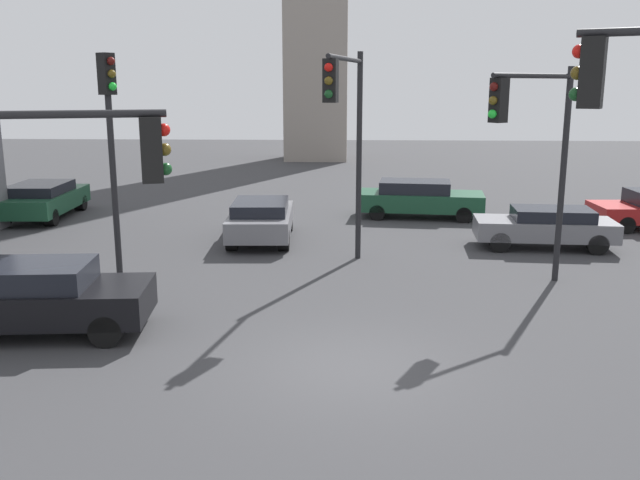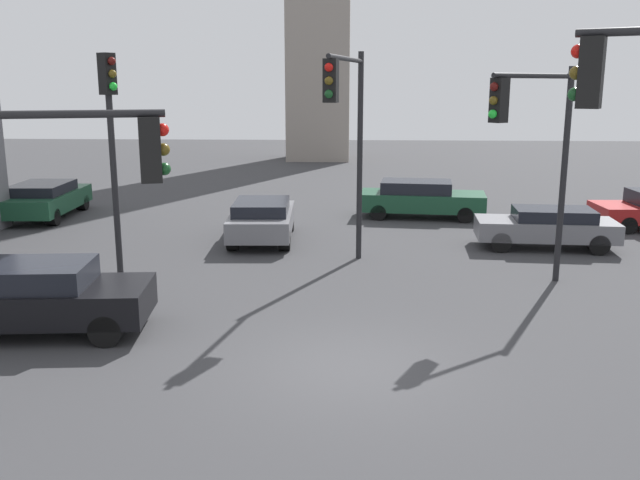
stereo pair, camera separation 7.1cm
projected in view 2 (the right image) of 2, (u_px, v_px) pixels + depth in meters
name	position (u px, v px, depth m)	size (l,w,h in m)	color
ground_plane	(348.00, 367.00, 12.57)	(105.25, 105.25, 0.00)	#38383A
traffic_light_0	(535.00, 134.00, 16.49)	(2.43, 2.03, 5.51)	black
traffic_light_1	(348.00, 116.00, 17.92)	(1.00, 3.91, 5.97)	black
traffic_light_3	(49.00, 193.00, 10.22)	(3.32, 1.26, 4.84)	black
traffic_light_4	(111.00, 128.00, 17.00)	(0.49, 0.44, 5.82)	black
car_1	(262.00, 219.00, 22.64)	(2.17, 4.42, 1.36)	slate
car_2	(44.00, 199.00, 26.52)	(2.35, 4.85, 1.38)	#19472D
car_3	(547.00, 227.00, 21.57)	(4.39, 2.02, 1.28)	slate
car_4	(39.00, 296.00, 14.14)	(4.53, 2.32, 1.50)	black
car_5	(421.00, 198.00, 26.59)	(4.96, 2.45, 1.43)	#19472D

